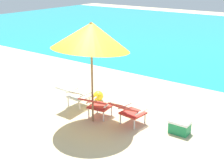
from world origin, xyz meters
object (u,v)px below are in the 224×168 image
object	(u,v)px
lounge_chair_right	(128,111)
cooler_box	(180,127)
beach_umbrella_center	(91,36)
lounge_chair_left	(74,94)
lounge_chair_center	(97,104)
beach_ball	(98,96)

from	to	relation	value
lounge_chair_right	cooler_box	size ratio (longest dim) A/B	1.95
lounge_chair_right	beach_umbrella_center	xyz separation A→B (m)	(-0.86, -0.31, 1.75)
lounge_chair_left	cooler_box	bearing A→B (deg)	6.80
lounge_chair_left	lounge_chair_center	size ratio (longest dim) A/B	0.95
beach_umbrella_center	beach_ball	world-z (taller)	beach_umbrella_center
beach_umbrella_center	cooler_box	bearing A→B (deg)	19.06
beach_umbrella_center	beach_ball	bearing A→B (deg)	122.91
lounge_chair_left	lounge_chair_center	bearing A→B (deg)	-11.46
lounge_chair_right	lounge_chair_left	bearing A→B (deg)	178.68
lounge_chair_center	beach_ball	size ratio (longest dim) A/B	3.16
beach_umbrella_center	cooler_box	distance (m)	2.93
cooler_box	lounge_chair_center	bearing A→B (deg)	-165.09
beach_umbrella_center	lounge_chair_center	bearing A→B (deg)	92.18
beach_umbrella_center	beach_ball	size ratio (longest dim) A/B	8.63
lounge_chair_center	beach_ball	xyz separation A→B (m)	(-0.72, 0.97, -0.26)
lounge_chair_left	lounge_chair_center	distance (m)	0.95
lounge_chair_right	beach_ball	world-z (taller)	lounge_chair_right
lounge_chair_center	beach_ball	world-z (taller)	lounge_chair_center
lounge_chair_right	beach_ball	xyz separation A→B (m)	(-1.59, 0.82, -0.26)
beach_ball	cooler_box	xyz separation A→B (m)	(2.75, -0.43, 0.01)
beach_umbrella_center	cooler_box	xyz separation A→B (m)	(2.03, 0.70, -1.99)
lounge_chair_left	beach_umbrella_center	size ratio (longest dim) A/B	0.35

